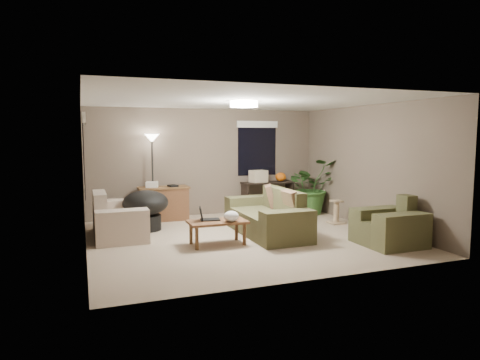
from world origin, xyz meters
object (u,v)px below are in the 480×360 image
object	(u,v)px
loveseat	(117,221)
papasan_chair	(146,207)
console_table	(268,194)
floor_lamp	(152,148)
desk	(164,203)
armchair	(389,228)
cat_scratching_post	(336,214)
coffee_table	(217,224)
houseplant	(311,192)
main_sofa	(268,218)

from	to	relation	value
loveseat	papasan_chair	size ratio (longest dim) A/B	1.71
console_table	floor_lamp	xyz separation A→B (m)	(-2.79, -0.01, 1.16)
loveseat	desk	world-z (taller)	loveseat
console_table	floor_lamp	distance (m)	3.03
armchair	cat_scratching_post	bearing A→B (deg)	85.55
armchair	coffee_table	size ratio (longest dim) A/B	1.00
loveseat	console_table	size ratio (longest dim) A/B	1.23
houseplant	papasan_chair	bearing A→B (deg)	-174.14
papasan_chair	floor_lamp	world-z (taller)	floor_lamp
floor_lamp	houseplant	bearing A→B (deg)	-8.76
main_sofa	loveseat	world-z (taller)	same
cat_scratching_post	loveseat	bearing A→B (deg)	174.81
main_sofa	floor_lamp	bearing A→B (deg)	131.46
main_sofa	papasan_chair	distance (m)	2.44
main_sofa	cat_scratching_post	world-z (taller)	main_sofa
papasan_chair	houseplant	bearing A→B (deg)	5.86
desk	main_sofa	bearing A→B (deg)	-50.33
armchair	cat_scratching_post	distance (m)	1.87
console_table	papasan_chair	size ratio (longest dim) A/B	1.39
console_table	coffee_table	bearing A→B (deg)	-129.11
desk	houseplant	bearing A→B (deg)	-7.35
armchair	coffee_table	bearing A→B (deg)	159.42
desk	coffee_table	bearing A→B (deg)	-78.99
armchair	coffee_table	xyz separation A→B (m)	(-2.78, 1.04, 0.06)
main_sofa	houseplant	size ratio (longest dim) A/B	1.65
papasan_chair	console_table	bearing A→B (deg)	17.72
desk	console_table	world-z (taller)	same
console_table	loveseat	bearing A→B (deg)	-159.65
loveseat	cat_scratching_post	world-z (taller)	loveseat
desk	floor_lamp	world-z (taller)	floor_lamp
floor_lamp	loveseat	bearing A→B (deg)	-123.09
papasan_chair	cat_scratching_post	distance (m)	4.00
houseplant	cat_scratching_post	bearing A→B (deg)	-92.96
houseplant	cat_scratching_post	xyz separation A→B (m)	(-0.06, -1.19, -0.30)
loveseat	papasan_chair	world-z (taller)	loveseat
desk	cat_scratching_post	world-z (taller)	desk
floor_lamp	desk	bearing A→B (deg)	-29.28
coffee_table	houseplant	xyz separation A→B (m)	(2.98, 2.01, 0.16)
cat_scratching_post	desk	bearing A→B (deg)	154.30
loveseat	floor_lamp	xyz separation A→B (m)	(0.88, 1.35, 1.30)
coffee_table	papasan_chair	world-z (taller)	papasan_chair
loveseat	armchair	xyz separation A→B (m)	(4.35, -2.27, 0.00)
coffee_table	floor_lamp	size ratio (longest dim) A/B	0.52
loveseat	floor_lamp	bearing A→B (deg)	56.91
desk	console_table	size ratio (longest dim) A/B	0.85
console_table	floor_lamp	bearing A→B (deg)	-179.70
main_sofa	armchair	xyz separation A→B (m)	(1.61, -1.51, 0.00)
loveseat	houseplant	bearing A→B (deg)	9.75
armchair	coffee_table	world-z (taller)	armchair
coffee_table	console_table	xyz separation A→B (m)	(2.10, 2.59, 0.08)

